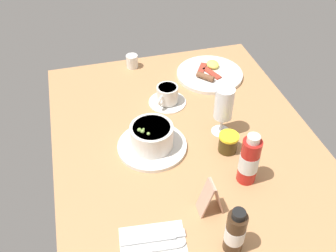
% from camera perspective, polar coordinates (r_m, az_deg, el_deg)
% --- Properties ---
extents(ground_plane, '(1.10, 0.84, 0.03)m').
position_cam_1_polar(ground_plane, '(1.22, 2.90, -3.21)').
color(ground_plane, '#B27F51').
extents(porridge_bowl, '(0.22, 0.22, 0.09)m').
position_cam_1_polar(porridge_bowl, '(1.17, -2.45, -1.83)').
color(porridge_bowl, silver).
rests_on(porridge_bowl, ground_plane).
extents(cutlery_setting, '(0.14, 0.18, 0.01)m').
position_cam_1_polar(cutlery_setting, '(0.98, -1.94, -17.34)').
color(cutlery_setting, silver).
rests_on(cutlery_setting, ground_plane).
extents(coffee_cup, '(0.14, 0.14, 0.07)m').
position_cam_1_polar(coffee_cup, '(1.35, -0.11, 4.56)').
color(coffee_cup, silver).
rests_on(coffee_cup, ground_plane).
extents(creamer_jug, '(0.06, 0.05, 0.06)m').
position_cam_1_polar(creamer_jug, '(1.56, -5.44, 9.69)').
color(creamer_jug, silver).
rests_on(creamer_jug, ground_plane).
extents(wine_glass, '(0.06, 0.06, 0.17)m').
position_cam_1_polar(wine_glass, '(1.20, 8.41, 3.11)').
color(wine_glass, white).
rests_on(wine_glass, ground_plane).
extents(jam_jar, '(0.06, 0.06, 0.06)m').
position_cam_1_polar(jam_jar, '(1.18, 9.06, -2.49)').
color(jam_jar, '#3D2F11').
rests_on(jam_jar, ground_plane).
extents(sauce_bottle_brown, '(0.05, 0.05, 0.14)m').
position_cam_1_polar(sauce_bottle_brown, '(0.94, 9.85, -15.52)').
color(sauce_bottle_brown, '#382314').
rests_on(sauce_bottle_brown, ground_plane).
extents(sauce_bottle_red, '(0.06, 0.06, 0.17)m').
position_cam_1_polar(sauce_bottle_red, '(1.08, 12.13, -5.10)').
color(sauce_bottle_red, '#B21E19').
rests_on(sauce_bottle_red, ground_plane).
extents(breakfast_plate, '(0.26, 0.26, 0.04)m').
position_cam_1_polar(breakfast_plate, '(1.52, 6.28, 7.87)').
color(breakfast_plate, silver).
rests_on(breakfast_plate, ground_plane).
extents(menu_card, '(0.05, 0.06, 0.11)m').
position_cam_1_polar(menu_card, '(1.01, 6.37, -10.61)').
color(menu_card, tan).
rests_on(menu_card, ground_plane).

